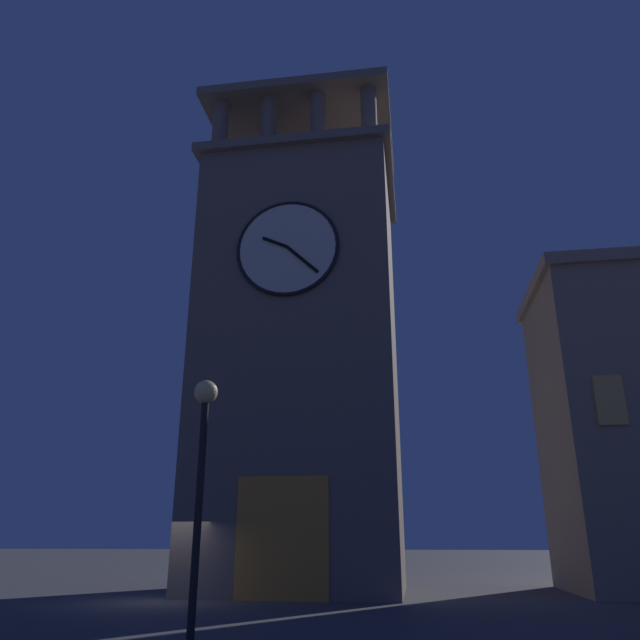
# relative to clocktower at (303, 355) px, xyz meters

# --- Properties ---
(ground_plane) EXTENTS (200.00, 200.00, 0.00)m
(ground_plane) POSITION_rel_clocktower_xyz_m (3.81, 4.28, -9.46)
(ground_plane) COLOR #424247
(clocktower) EXTENTS (8.52, 7.88, 23.39)m
(clocktower) POSITION_rel_clocktower_xyz_m (0.00, 0.00, 0.00)
(clocktower) COLOR #75665B
(clocktower) RESTS_ON ground_plane
(street_lamp) EXTENTS (0.44, 0.44, 4.76)m
(street_lamp) POSITION_rel_clocktower_xyz_m (-0.74, 14.33, -6.11)
(street_lamp) COLOR black
(street_lamp) RESTS_ON ground_plane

